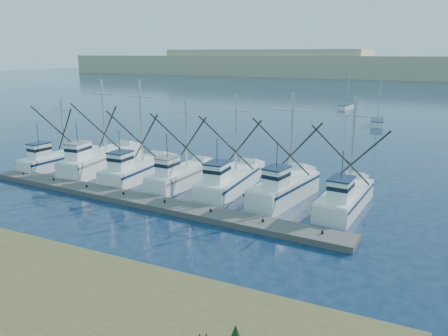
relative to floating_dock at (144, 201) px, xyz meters
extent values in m
plane|color=#0B1B33|center=(8.13, -5.77, -0.22)|extent=(500.00, 500.00, 0.00)
cube|color=#5B5551|center=(0.00, 0.00, 0.00)|extent=(32.35, 4.11, 0.43)
cube|color=tan|center=(8.13, 204.23, 4.78)|extent=(360.00, 60.00, 10.00)
cube|color=white|center=(-14.36, 5.20, 0.44)|extent=(2.84, 7.82, 1.32)
cube|color=white|center=(-14.36, 3.24, 1.85)|extent=(1.39, 1.98, 1.50)
cylinder|color=#B7B2A8|center=(-14.36, 6.51, 3.84)|extent=(0.22, 0.22, 5.48)
cube|color=white|center=(-9.66, 5.74, 0.65)|extent=(3.31, 8.93, 1.74)
cube|color=white|center=(-9.66, 3.50, 2.27)|extent=(1.63, 2.26, 1.50)
cylinder|color=#B7B2A8|center=(-9.66, 7.23, 5.06)|extent=(0.22, 0.22, 7.08)
cube|color=white|center=(-4.63, 5.14, 0.49)|extent=(2.80, 7.61, 1.40)
cube|color=white|center=(-4.63, 3.21, 1.94)|extent=(1.55, 1.88, 1.50)
cylinder|color=#B7B2A8|center=(-4.63, 6.43, 4.94)|extent=(0.22, 0.22, 7.51)
cube|color=white|center=(0.23, 5.01, 0.51)|extent=(2.57, 7.36, 1.45)
cube|color=white|center=(0.23, 3.15, 1.99)|extent=(1.37, 1.83, 1.50)
cylinder|color=#B7B2A8|center=(0.23, 6.25, 4.25)|extent=(0.22, 0.22, 6.04)
cube|color=white|center=(4.61, 5.59, 0.49)|extent=(2.79, 8.50, 1.42)
cube|color=white|center=(4.61, 3.43, 1.95)|extent=(1.53, 2.10, 1.50)
cylinder|color=#B7B2A8|center=(4.61, 7.03, 4.44)|extent=(0.22, 0.22, 6.48)
cube|color=white|center=(9.50, 5.34, 0.58)|extent=(3.68, 8.22, 1.59)
cube|color=white|center=(9.50, 3.31, 2.12)|extent=(1.67, 2.14, 1.50)
cylinder|color=#B7B2A8|center=(9.50, 6.70, 4.73)|extent=(0.22, 0.22, 6.71)
cube|color=white|center=(14.16, 5.41, 0.46)|extent=(3.00, 8.23, 1.35)
cube|color=white|center=(14.16, 3.35, 1.89)|extent=(1.54, 2.07, 1.50)
cylinder|color=#B7B2A8|center=(14.16, 6.79, 4.54)|extent=(0.22, 0.22, 6.80)
cube|color=white|center=(11.43, 46.92, 0.23)|extent=(2.35, 5.40, 0.90)
cylinder|color=#B7B2A8|center=(11.43, 47.22, 4.28)|extent=(0.12, 0.12, 7.20)
cube|color=white|center=(3.01, 66.63, 0.23)|extent=(2.64, 6.48, 0.90)
cylinder|color=#B7B2A8|center=(3.01, 66.93, 4.28)|extent=(0.12, 0.12, 7.20)
camera|label=1|loc=(19.31, -25.93, 10.98)|focal=35.00mm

